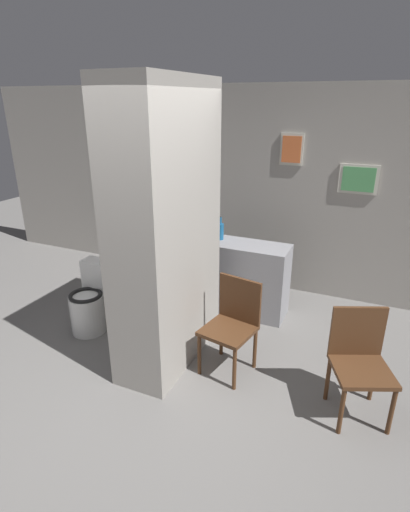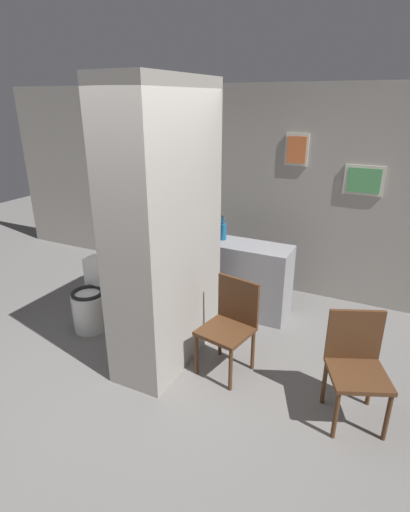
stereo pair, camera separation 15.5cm
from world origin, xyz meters
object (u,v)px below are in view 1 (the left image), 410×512
(chair_near_pillar, at_px, (233,322))
(chair_by_doorway, at_px, (360,359))
(toilet, at_px, (90,302))
(bicycle, at_px, (175,265))
(bottle_tall, at_px, (220,230))

(chair_near_pillar, bearing_deg, chair_by_doorway, 4.55)
(chair_by_doorway, bearing_deg, toilet, 154.11)
(bicycle, bearing_deg, chair_by_doorway, -29.65)
(toilet, bearing_deg, bottle_tall, 45.73)
(toilet, height_order, bottle_tall, bottle_tall)
(bottle_tall, bearing_deg, chair_near_pillar, -62.61)
(toilet, relative_size, bottle_tall, 2.53)
(toilet, xyz_separation_m, bottle_tall, (1.09, 1.11, 0.65))
(chair_by_doorway, height_order, bicycle, chair_by_doorway)
(toilet, distance_m, bottle_tall, 1.68)
(toilet, distance_m, bicycle, 1.28)
(chair_near_pillar, bearing_deg, toilet, -169.54)
(chair_near_pillar, distance_m, bicycle, 1.75)
(bicycle, bearing_deg, bottle_tall, -8.36)
(toilet, height_order, chair_by_doorway, chair_by_doorway)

